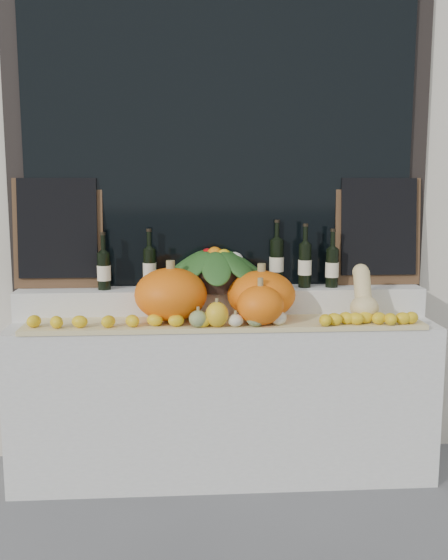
# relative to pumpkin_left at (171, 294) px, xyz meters

# --- Properties ---
(storefront_facade) EXTENTS (7.00, 0.94, 4.50)m
(storefront_facade) POSITION_rel_pumpkin_left_xyz_m (0.28, 0.80, 1.20)
(storefront_facade) COLOR beige
(storefront_facade) RESTS_ON ground
(display_sill) EXTENTS (2.30, 0.55, 0.88)m
(display_sill) POSITION_rel_pumpkin_left_xyz_m (0.28, 0.08, -0.61)
(display_sill) COLOR silver
(display_sill) RESTS_ON ground
(rear_tier) EXTENTS (2.30, 0.25, 0.16)m
(rear_tier) POSITION_rel_pumpkin_left_xyz_m (0.28, 0.23, -0.09)
(rear_tier) COLOR silver
(rear_tier) RESTS_ON display_sill
(straw_bedding) EXTENTS (2.10, 0.32, 0.02)m
(straw_bedding) POSITION_rel_pumpkin_left_xyz_m (0.28, -0.05, -0.15)
(straw_bedding) COLOR tan
(straw_bedding) RESTS_ON display_sill
(pumpkin_left) EXTENTS (0.45, 0.45, 0.28)m
(pumpkin_left) POSITION_rel_pumpkin_left_xyz_m (0.00, 0.00, 0.00)
(pumpkin_left) COLOR orange
(pumpkin_left) RESTS_ON straw_bedding
(pumpkin_right) EXTENTS (0.39, 0.39, 0.26)m
(pumpkin_right) POSITION_rel_pumpkin_left_xyz_m (0.49, 0.02, -0.01)
(pumpkin_right) COLOR orange
(pumpkin_right) RESTS_ON straw_bedding
(pumpkin_center) EXTENTS (0.25, 0.25, 0.21)m
(pumpkin_center) POSITION_rel_pumpkin_left_xyz_m (0.46, -0.13, -0.04)
(pumpkin_center) COLOR orange
(pumpkin_center) RESTS_ON straw_bedding
(butternut_squash) EXTENTS (0.15, 0.21, 0.29)m
(butternut_squash) POSITION_rel_pumpkin_left_xyz_m (1.03, -0.05, -0.02)
(butternut_squash) COLOR #DEC382
(butternut_squash) RESTS_ON straw_bedding
(decorative_gourds) EXTENTS (0.51, 0.13, 0.15)m
(decorative_gourds) POSITION_rel_pumpkin_left_xyz_m (0.31, -0.17, -0.09)
(decorative_gourds) COLOR #335B1B
(decorative_gourds) RESTS_ON straw_bedding
(lemon_heap) EXTENTS (2.20, 0.16, 0.06)m
(lemon_heap) POSITION_rel_pumpkin_left_xyz_m (0.28, -0.16, -0.11)
(lemon_heap) COLOR yellow
(lemon_heap) RESTS_ON straw_bedding
(produce_bowl) EXTENTS (0.61, 0.61, 0.25)m
(produce_bowl) POSITION_rel_pumpkin_left_xyz_m (0.25, 0.21, 0.11)
(produce_bowl) COLOR black
(produce_bowl) RESTS_ON rear_tier
(wine_bottle_far_left) EXTENTS (0.08, 0.08, 0.32)m
(wine_bottle_far_left) POSITION_rel_pumpkin_left_xyz_m (-0.38, 0.21, 0.10)
(wine_bottle_far_left) COLOR black
(wine_bottle_far_left) RESTS_ON rear_tier
(wine_bottle_near_left) EXTENTS (0.08, 0.08, 0.34)m
(wine_bottle_near_left) POSITION_rel_pumpkin_left_xyz_m (-0.12, 0.25, 0.11)
(wine_bottle_near_left) COLOR black
(wine_bottle_near_left) RESTS_ON rear_tier
(wine_bottle_tall) EXTENTS (0.08, 0.08, 0.38)m
(wine_bottle_tall) POSITION_rel_pumpkin_left_xyz_m (0.61, 0.29, 0.13)
(wine_bottle_tall) COLOR black
(wine_bottle_tall) RESTS_ON rear_tier
(wine_bottle_near_right) EXTENTS (0.08, 0.08, 0.36)m
(wine_bottle_near_right) POSITION_rel_pumpkin_left_xyz_m (0.76, 0.21, 0.12)
(wine_bottle_near_right) COLOR black
(wine_bottle_near_right) RESTS_ON rear_tier
(wine_bottle_far_right) EXTENTS (0.08, 0.08, 0.33)m
(wine_bottle_far_right) POSITION_rel_pumpkin_left_xyz_m (0.92, 0.21, 0.11)
(wine_bottle_far_right) COLOR black
(wine_bottle_far_right) RESTS_ON rear_tier
(chalkboard_left) EXTENTS (0.50, 0.09, 0.62)m
(chalkboard_left) POSITION_rel_pumpkin_left_xyz_m (-0.64, 0.29, 0.32)
(chalkboard_left) COLOR #4C331E
(chalkboard_left) RESTS_ON rear_tier
(chalkboard_right) EXTENTS (0.50, 0.09, 0.62)m
(chalkboard_right) POSITION_rel_pumpkin_left_xyz_m (1.20, 0.29, 0.32)
(chalkboard_right) COLOR #4C331E
(chalkboard_right) RESTS_ON rear_tier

